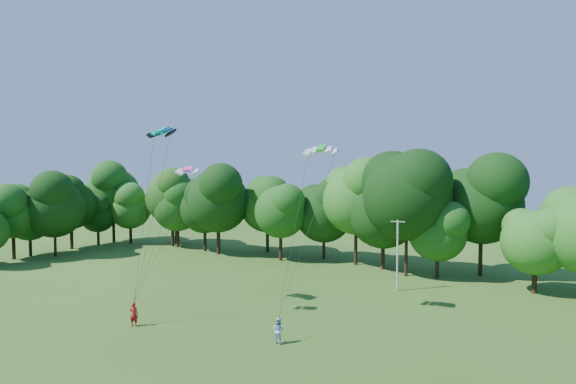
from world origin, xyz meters
The scene contains 9 objects.
utility_pole centered at (6.21, 27.52, 3.70)m, with size 1.42×0.30×7.14m.
kite_flyer_left centered at (-7.79, 6.65, 0.93)m, with size 0.68×0.45×1.86m, color #A41517.
kite_flyer_right centered at (3.58, 9.60, 0.90)m, with size 0.88×0.68×1.81m, color #AEC5F2.
kite_teal centered at (-9.41, 11.26, 15.55)m, with size 2.71×1.28×0.65m.
kite_green centered at (3.28, 16.53, 13.85)m, with size 2.99×1.80×0.63m.
kite_pink centered at (-5.47, 10.26, 12.14)m, with size 2.06×1.59×0.45m.
tree_back_west centered at (-33.25, 35.32, 8.38)m, with size 9.23×9.23×13.42m.
tree_back_center centered at (5.05, 34.33, 10.01)m, with size 11.02×11.02×16.02m.
tree_flank_west centered at (-44.12, 18.57, 6.20)m, with size 6.82×6.82×9.93m.
Camera 1 is at (20.20, -16.20, 11.83)m, focal length 28.00 mm.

